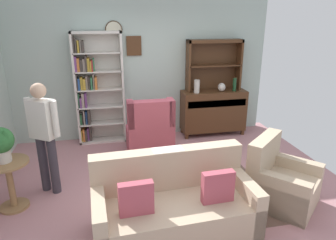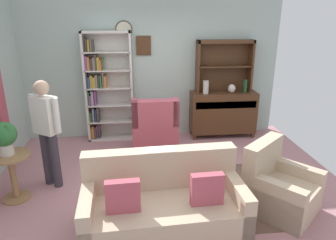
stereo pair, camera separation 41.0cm
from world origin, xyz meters
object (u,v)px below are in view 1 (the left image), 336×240
(couch_floral, at_px, (174,206))
(potted_plant_large, at_px, (0,142))
(coffee_table, at_px, (171,168))
(sideboard, at_px, (213,110))
(armchair_floral, at_px, (280,183))
(plant_stand, at_px, (10,180))
(person_reading, at_px, (44,131))
(wingback_chair, at_px, (150,134))
(vase_round, at_px, (222,87))
(bookshelf, at_px, (95,89))
(sideboard_hutch, at_px, (214,58))
(bottle_wine, at_px, (235,85))
(vase_tall, at_px, (197,86))
(book_stack, at_px, (161,161))

(couch_floral, relative_size, potted_plant_large, 4.14)
(coffee_table, bearing_deg, sideboard, 56.44)
(armchair_floral, relative_size, plant_stand, 1.65)
(person_reading, bearing_deg, couch_floral, -37.52)
(armchair_floral, relative_size, person_reading, 0.69)
(wingback_chair, distance_m, plant_stand, 2.32)
(sideboard, xyz_separation_m, vase_round, (0.13, -0.07, 0.50))
(vase_round, xyz_separation_m, potted_plant_large, (-3.56, -1.89, -0.09))
(vase_round, xyz_separation_m, person_reading, (-3.11, -1.58, -0.10))
(bookshelf, bearing_deg, coffee_table, -63.98)
(sideboard_hutch, relative_size, couch_floral, 0.60)
(potted_plant_large, relative_size, coffee_table, 0.56)
(sideboard_hutch, height_order, potted_plant_large, sideboard_hutch)
(couch_floral, xyz_separation_m, potted_plant_large, (-1.97, 0.86, 0.60))
(armchair_floral, xyz_separation_m, wingback_chair, (-1.45, 1.82, 0.09))
(couch_floral, relative_size, person_reading, 1.18)
(bottle_wine, distance_m, wingback_chair, 2.04)
(person_reading, relative_size, coffee_table, 1.95)
(armchair_floral, bearing_deg, vase_round, 87.70)
(bottle_wine, relative_size, armchair_floral, 0.24)
(sideboard_hutch, xyz_separation_m, vase_round, (0.13, -0.18, -0.55))
(sideboard_hutch, bearing_deg, couch_floral, -116.49)
(vase_tall, distance_m, couch_floral, 3.03)
(bookshelf, height_order, person_reading, bookshelf)
(couch_floral, bearing_deg, plant_stand, 156.53)
(wingback_chair, bearing_deg, vase_tall, 32.67)
(vase_round, xyz_separation_m, coffee_table, (-1.45, -1.92, -0.65))
(sideboard, xyz_separation_m, vase_tall, (-0.39, -0.08, 0.54))
(couch_floral, relative_size, wingback_chair, 1.75)
(sideboard_hutch, xyz_separation_m, potted_plant_large, (-3.43, -2.07, -0.65))
(person_reading, relative_size, book_stack, 7.12)
(couch_floral, height_order, coffee_table, couch_floral)
(vase_tall, relative_size, potted_plant_large, 0.58)
(bookshelf, distance_m, vase_tall, 1.94)
(bottle_wine, bearing_deg, coffee_table, -132.00)
(armchair_floral, distance_m, wingback_chair, 2.33)
(vase_round, relative_size, person_reading, 0.11)
(plant_stand, height_order, coffee_table, plant_stand)
(sideboard_hutch, height_order, wingback_chair, sideboard_hutch)
(plant_stand, relative_size, book_stack, 2.99)
(bottle_wine, relative_size, wingback_chair, 0.25)
(bookshelf, xyz_separation_m, bottle_wine, (2.71, -0.17, 0.00))
(sideboard_hutch, distance_m, armchair_floral, 2.96)
(armchair_floral, height_order, potted_plant_large, potted_plant_large)
(vase_tall, distance_m, potted_plant_large, 3.57)
(sideboard, distance_m, couch_floral, 3.18)
(plant_stand, bearing_deg, armchair_floral, -9.77)
(sideboard, xyz_separation_m, wingback_chair, (-1.42, -0.74, -0.13))
(bottle_wine, xyz_separation_m, coffee_table, (-1.71, -1.89, -0.70))
(plant_stand, bearing_deg, bottle_wine, 26.48)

